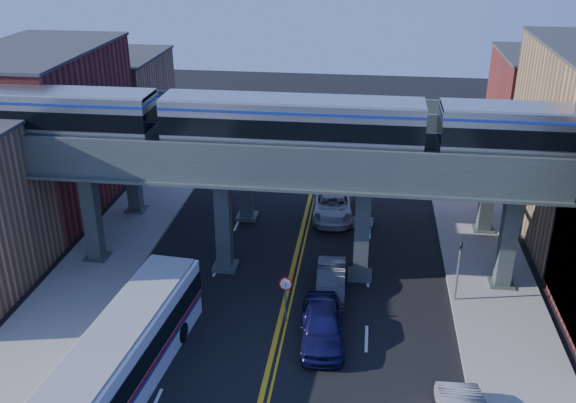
% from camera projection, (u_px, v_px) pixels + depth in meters
% --- Properties ---
extents(ground, '(120.00, 120.00, 0.00)m').
position_uv_depth(ground, '(271.00, 357.00, 30.68)').
color(ground, black).
rests_on(ground, ground).
extents(sidewalk_west, '(5.00, 70.00, 0.16)m').
position_uv_depth(sidewalk_west, '(118.00, 244.00, 41.04)').
color(sidewalk_west, gray).
rests_on(sidewalk_west, ground).
extents(sidewalk_east, '(5.00, 70.00, 0.16)m').
position_uv_depth(sidewalk_east, '(486.00, 267.00, 38.35)').
color(sidewalk_east, gray).
rests_on(sidewalk_east, ground).
extents(building_west_b, '(8.00, 14.00, 11.00)m').
position_uv_depth(building_west_b, '(45.00, 130.00, 45.07)').
color(building_west_b, maroon).
rests_on(building_west_b, ground).
extents(building_west_c, '(8.00, 10.00, 8.00)m').
position_uv_depth(building_west_c, '(116.00, 102.00, 57.45)').
color(building_west_c, '#A47754').
rests_on(building_west_c, ground).
extents(building_east_c, '(8.00, 10.00, 9.00)m').
position_uv_depth(building_east_c, '(545.00, 111.00, 52.92)').
color(building_east_c, maroon).
rests_on(building_east_c, ground).
extents(elevated_viaduct_near, '(52.00, 3.60, 7.40)m').
position_uv_depth(elevated_viaduct_near, '(292.00, 170.00, 35.27)').
color(elevated_viaduct_near, '#444F4C').
rests_on(elevated_viaduct_near, ground).
extents(elevated_viaduct_far, '(52.00, 3.60, 7.40)m').
position_uv_depth(elevated_viaduct_far, '(305.00, 131.00, 41.61)').
color(elevated_viaduct_far, '#444F4C').
rests_on(elevated_viaduct_far, ground).
extents(transit_train, '(43.24, 2.71, 3.15)m').
position_uv_depth(transit_train, '(292.00, 124.00, 34.20)').
color(transit_train, black).
rests_on(transit_train, elevated_viaduct_near).
extents(stop_sign, '(0.76, 0.09, 2.63)m').
position_uv_depth(stop_sign, '(286.00, 292.00, 32.64)').
color(stop_sign, slate).
rests_on(stop_sign, ground).
extents(traffic_signal, '(0.15, 0.18, 4.10)m').
position_uv_depth(traffic_signal, '(459.00, 265.00, 34.09)').
color(traffic_signal, slate).
rests_on(traffic_signal, ground).
extents(transit_bus, '(3.74, 12.33, 3.13)m').
position_uv_depth(transit_bus, '(126.00, 353.00, 28.36)').
color(transit_bus, white).
rests_on(transit_bus, ground).
extents(car_lane_a, '(2.58, 5.41, 1.78)m').
position_uv_depth(car_lane_a, '(322.00, 325.00, 31.53)').
color(car_lane_a, '#12113F').
rests_on(car_lane_a, ground).
extents(car_lane_b, '(1.74, 4.57, 1.49)m').
position_uv_depth(car_lane_b, '(331.00, 280.00, 35.64)').
color(car_lane_b, '#2F3032').
rests_on(car_lane_b, ground).
extents(car_lane_c, '(3.02, 5.95, 1.61)m').
position_uv_depth(car_lane_c, '(333.00, 206.00, 44.64)').
color(car_lane_c, silver).
rests_on(car_lane_c, ground).
extents(car_lane_d, '(2.17, 5.02, 1.44)m').
position_uv_depth(car_lane_d, '(351.00, 166.00, 51.95)').
color(car_lane_d, '#99989D').
rests_on(car_lane_d, ground).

